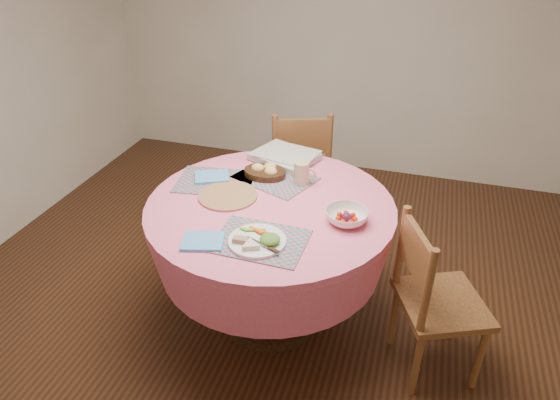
{
  "coord_description": "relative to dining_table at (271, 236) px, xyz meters",
  "views": [
    {
      "loc": [
        0.66,
        -2.0,
        2.03
      ],
      "look_at": [
        0.05,
        0.0,
        0.78
      ],
      "focal_mm": 32.0,
      "sensor_mm": 36.0,
      "label": 1
    }
  ],
  "objects": [
    {
      "name": "dining_table",
      "position": [
        0.0,
        0.0,
        0.0
      ],
      "size": [
        1.24,
        1.24,
        0.75
      ],
      "color": "pink",
      "rests_on": "ground"
    },
    {
      "name": "latte_mug",
      "position": [
        0.1,
        0.24,
        0.26
      ],
      "size": [
        0.12,
        0.08,
        0.12
      ],
      "color": "tan",
      "rests_on": "placemat_back"
    },
    {
      "name": "wicker_trivet",
      "position": [
        -0.23,
        0.0,
        0.2
      ],
      "size": [
        0.3,
        0.3,
        0.01
      ],
      "primitive_type": "cylinder",
      "color": "#A06945",
      "rests_on": "dining_table"
    },
    {
      "name": "fruit_bowl",
      "position": [
        0.39,
        -0.05,
        0.22
      ],
      "size": [
        0.21,
        0.21,
        0.06
      ],
      "rotation": [
        0.0,
        0.0,
        -0.04
      ],
      "color": "white",
      "rests_on": "dining_table"
    },
    {
      "name": "ground",
      "position": [
        0.0,
        0.0,
        -0.56
      ],
      "size": [
        4.0,
        4.0,
        0.0
      ],
      "primitive_type": "plane",
      "color": "#331C0F",
      "rests_on": "ground"
    },
    {
      "name": "dinner_plate",
      "position": [
        0.06,
        -0.34,
        0.22
      ],
      "size": [
        0.25,
        0.25,
        0.05
      ],
      "rotation": [
        0.0,
        0.0,
        0.06
      ],
      "color": "white",
      "rests_on": "placemat_front"
    },
    {
      "name": "chair_back",
      "position": [
        -0.09,
        0.93,
        -0.08
      ],
      "size": [
        0.53,
        0.51,
        0.91
      ],
      "rotation": [
        0.0,
        0.0,
        3.46
      ],
      "color": "brown",
      "rests_on": "ground"
    },
    {
      "name": "chair_right",
      "position": [
        0.83,
        -0.11,
        -0.11
      ],
      "size": [
        0.51,
        0.52,
        0.85
      ],
      "rotation": [
        0.0,
        0.0,
        1.99
      ],
      "color": "brown",
      "rests_on": "ground"
    },
    {
      "name": "placemat_front",
      "position": [
        0.06,
        -0.32,
        0.2
      ],
      "size": [
        0.41,
        0.31,
        0.01
      ],
      "primitive_type": "cube",
      "rotation": [
        0.0,
        0.0,
        -0.02
      ],
      "color": "#167981",
      "rests_on": "dining_table"
    },
    {
      "name": "newspaper_stack",
      "position": [
        -0.07,
        0.48,
        0.22
      ],
      "size": [
        0.41,
        0.38,
        0.04
      ],
      "rotation": [
        0.0,
        0.0,
        -0.37
      ],
      "color": "silver",
      "rests_on": "dining_table"
    },
    {
      "name": "bread_bowl",
      "position": [
        -0.11,
        0.26,
        0.23
      ],
      "size": [
        0.23,
        0.23,
        0.08
      ],
      "color": "black",
      "rests_on": "placemat_back"
    },
    {
      "name": "napkin_near",
      "position": [
        -0.18,
        -0.4,
        0.2
      ],
      "size": [
        0.21,
        0.18,
        0.01
      ],
      "primitive_type": "cube",
      "rotation": [
        0.0,
        0.0,
        0.27
      ],
      "color": "#57A1E0",
      "rests_on": "dining_table"
    },
    {
      "name": "placemat_left",
      "position": [
        -0.35,
        0.13,
        0.2
      ],
      "size": [
        0.44,
        0.35,
        0.01
      ],
      "primitive_type": "cube",
      "rotation": [
        0.0,
        0.0,
        0.14
      ],
      "color": "#167981",
      "rests_on": "dining_table"
    },
    {
      "name": "napkin_far",
      "position": [
        -0.38,
        0.15,
        0.21
      ],
      "size": [
        0.22,
        0.2,
        0.01
      ],
      "primitive_type": "cube",
      "rotation": [
        0.0,
        0.0,
        0.45
      ],
      "color": "#57A1E0",
      "rests_on": "placemat_left"
    },
    {
      "name": "placemat_back",
      "position": [
        -0.06,
        0.26,
        0.2
      ],
      "size": [
        0.48,
        0.43,
        0.01
      ],
      "primitive_type": "cube",
      "rotation": [
        0.0,
        0.0,
        -0.37
      ],
      "color": "#167981",
      "rests_on": "dining_table"
    }
  ]
}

